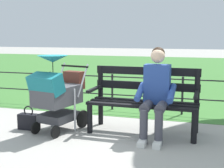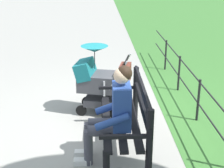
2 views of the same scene
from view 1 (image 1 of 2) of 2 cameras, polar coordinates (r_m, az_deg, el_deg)
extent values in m
plane|color=#9E9B93|center=(4.88, -4.47, -8.17)|extent=(60.00, 60.00, 0.00)
cube|color=#3D7533|center=(13.32, 9.54, 2.65)|extent=(40.00, 16.00, 0.01)
cube|color=black|center=(4.70, 6.12, -3.19)|extent=(1.60, 0.12, 0.04)
cube|color=black|center=(4.53, 5.66, -3.65)|extent=(1.60, 0.12, 0.04)
cube|color=black|center=(4.36, 5.16, -4.14)|extent=(1.60, 0.12, 0.04)
cube|color=black|center=(4.76, 6.40, -0.35)|extent=(1.60, 0.05, 0.12)
cube|color=black|center=(4.72, 6.45, 2.40)|extent=(1.60, 0.05, 0.12)
cylinder|color=black|center=(4.30, 14.95, -7.68)|extent=(0.08, 0.08, 0.45)
cylinder|color=black|center=(4.71, 15.36, -3.13)|extent=(0.08, 0.08, 0.95)
cube|color=black|center=(4.40, 15.29, -1.89)|extent=(0.06, 0.56, 0.04)
cylinder|color=black|center=(4.61, -4.13, -6.29)|extent=(0.08, 0.08, 0.45)
cylinder|color=black|center=(4.99, -2.12, -2.15)|extent=(0.08, 0.08, 0.95)
cube|color=black|center=(4.70, -3.28, -0.91)|extent=(0.06, 0.56, 0.04)
cylinder|color=#42424C|center=(4.26, 9.11, -4.24)|extent=(0.14, 0.40, 0.14)
cylinder|color=#42424C|center=(4.29, 6.46, -4.08)|extent=(0.14, 0.40, 0.14)
cylinder|color=#42424C|center=(4.13, 8.61, -8.02)|extent=(0.11, 0.11, 0.47)
cylinder|color=#42424C|center=(4.16, 5.87, -7.83)|extent=(0.11, 0.11, 0.47)
cube|color=silver|center=(4.12, 8.36, -11.00)|extent=(0.10, 0.22, 0.07)
cube|color=silver|center=(4.15, 5.59, -10.78)|extent=(0.10, 0.22, 0.07)
cube|color=#284793|center=(4.44, 8.35, -0.01)|extent=(0.36, 0.22, 0.56)
cylinder|color=#284793|center=(4.31, 10.95, -1.70)|extent=(0.09, 0.43, 0.23)
cylinder|color=#284793|center=(4.38, 5.22, -1.40)|extent=(0.09, 0.43, 0.23)
sphere|color=beige|center=(4.39, 8.47, 5.15)|extent=(0.20, 0.20, 0.20)
sphere|color=black|center=(4.42, 8.54, 5.56)|extent=(0.19, 0.19, 0.19)
cylinder|color=black|center=(4.88, -5.43, -6.47)|extent=(0.09, 0.28, 0.28)
cylinder|color=black|center=(5.15, -9.62, -5.72)|extent=(0.09, 0.28, 0.28)
cylinder|color=black|center=(4.47, -10.36, -8.71)|extent=(0.07, 0.18, 0.18)
cylinder|color=black|center=(4.71, -13.92, -7.89)|extent=(0.07, 0.18, 0.18)
cube|color=#38383D|center=(4.77, -9.82, -5.94)|extent=(0.53, 0.60, 0.12)
cylinder|color=silver|center=(4.68, -6.89, -4.83)|extent=(0.03, 0.03, 0.65)
cylinder|color=silver|center=(4.96, -11.15, -4.14)|extent=(0.03, 0.03, 0.65)
cube|color=#47474C|center=(4.68, -10.08, -2.08)|extent=(0.60, 0.77, 0.28)
cube|color=#19727A|center=(4.47, -12.13, -0.06)|extent=(0.54, 0.40, 0.33)
cylinder|color=black|center=(4.96, -6.93, 3.28)|extent=(0.51, 0.15, 0.03)
cylinder|color=silver|center=(4.77, -5.40, 0.67)|extent=(0.09, 0.30, 0.49)
cylinder|color=silver|center=(5.05, -9.66, 1.04)|extent=(0.09, 0.30, 0.49)
cone|color=#19727A|center=(4.55, -10.92, 4.58)|extent=(0.53, 0.53, 0.10)
cylinder|color=black|center=(4.56, -10.85, 2.32)|extent=(0.01, 0.01, 0.30)
cube|color=brown|center=(4.97, -7.02, 0.74)|extent=(0.35, 0.23, 0.28)
cube|color=black|center=(4.96, -15.10, -6.74)|extent=(0.32, 0.14, 0.24)
torus|color=black|center=(4.92, -15.18, -4.83)|extent=(0.16, 0.02, 0.16)
cylinder|color=black|center=(5.75, 12.86, -2.15)|extent=(0.04, 0.04, 0.70)
cylinder|color=black|center=(5.99, 0.05, -1.48)|extent=(0.04, 0.04, 0.70)
cylinder|color=black|center=(6.50, -11.26, -0.83)|extent=(0.04, 0.04, 0.70)
cylinder|color=black|center=(5.94, 0.05, 1.36)|extent=(8.00, 0.02, 0.02)
cylinder|color=black|center=(6.00, 0.05, -1.95)|extent=(8.00, 0.02, 0.02)
camera|label=2|loc=(5.25, 57.18, 16.43)|focal=54.90mm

